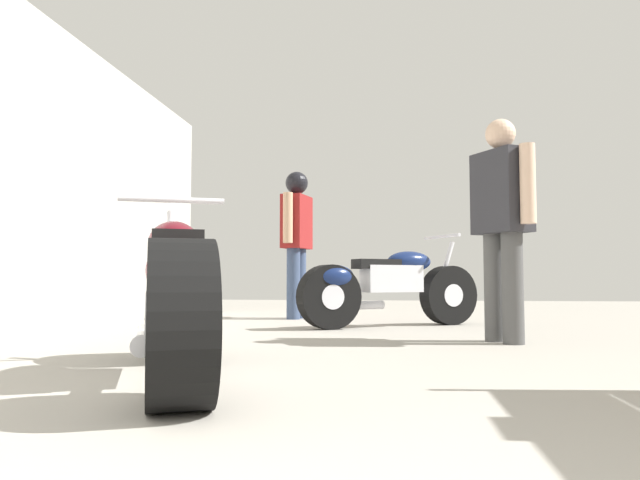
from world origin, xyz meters
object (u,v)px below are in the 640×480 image
object	(u,v)px
mechanic_in_blue	(502,215)
mechanic_with_helmet	(297,230)
motorcycle_maroon_cruiser	(174,297)
motorcycle_black_naked	(388,287)

from	to	relation	value
mechanic_in_blue	mechanic_with_helmet	bearing A→B (deg)	128.24
motorcycle_maroon_cruiser	motorcycle_black_naked	size ratio (longest dim) A/B	1.10
mechanic_in_blue	mechanic_with_helmet	distance (m)	3.14
motorcycle_maroon_cruiser	motorcycle_black_naked	bearing A→B (deg)	73.59
motorcycle_black_naked	mechanic_with_helmet	world-z (taller)	mechanic_with_helmet
mechanic_in_blue	motorcycle_black_naked	bearing A→B (deg)	122.36
mechanic_in_blue	mechanic_with_helmet	size ratio (longest dim) A/B	0.95
mechanic_with_helmet	motorcycle_black_naked	bearing A→B (deg)	-45.63
motorcycle_maroon_cruiser	mechanic_in_blue	xyz separation A→B (m)	(1.82, 1.88, 0.56)
motorcycle_black_naked	mechanic_in_blue	distance (m)	1.70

